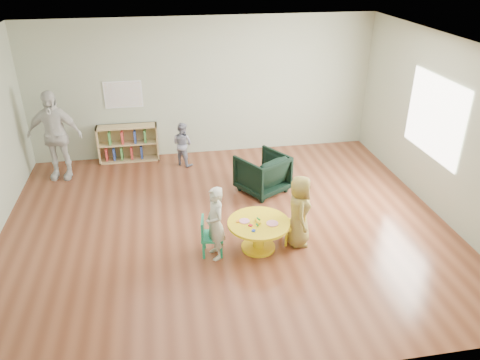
{
  "coord_description": "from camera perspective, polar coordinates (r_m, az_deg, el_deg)",
  "views": [
    {
      "loc": [
        -0.88,
        -6.26,
        4.03
      ],
      "look_at": [
        0.17,
        -0.3,
        0.95
      ],
      "focal_mm": 35.0,
      "sensor_mm": 36.0,
      "label": 1
    }
  ],
  "objects": [
    {
      "name": "alphabet_poster",
      "position": [
        9.66,
        -14.05,
        10.08
      ],
      "size": [
        0.74,
        0.01,
        0.54
      ],
      "color": "white",
      "rests_on": "ground"
    },
    {
      "name": "child_left",
      "position": [
        6.53,
        -3.04,
        -5.3
      ],
      "size": [
        0.34,
        0.45,
        1.1
      ],
      "primitive_type": "imported",
      "rotation": [
        0.0,
        0.0,
        -1.36
      ],
      "color": "silver",
      "rests_on": "ground"
    },
    {
      "name": "room",
      "position": [
        6.68,
        -1.76,
        8.31
      ],
      "size": [
        7.1,
        7.0,
        2.8
      ],
      "color": "brown",
      "rests_on": "ground"
    },
    {
      "name": "adult_caretaker",
      "position": [
        9.31,
        -21.67,
        5.08
      ],
      "size": [
        1.05,
        0.56,
        1.7
      ],
      "primitive_type": "imported",
      "rotation": [
        0.0,
        0.0,
        -0.15
      ],
      "color": "silver",
      "rests_on": "ground"
    },
    {
      "name": "activity_table",
      "position": [
        6.81,
        2.28,
        -6.14
      ],
      "size": [
        0.9,
        0.9,
        0.5
      ],
      "rotation": [
        0.0,
        0.0,
        0.25
      ],
      "color": "yellow",
      "rests_on": "ground"
    },
    {
      "name": "toddler",
      "position": [
        9.41,
        -7.01,
        4.38
      ],
      "size": [
        0.55,
        0.54,
        0.89
      ],
      "primitive_type": "imported",
      "rotation": [
        0.0,
        0.0,
        2.42
      ],
      "color": "#1C2248",
      "rests_on": "ground"
    },
    {
      "name": "child_right",
      "position": [
        6.85,
        7.22,
        -3.78
      ],
      "size": [
        0.44,
        0.59,
        1.11
      ],
      "primitive_type": "imported",
      "rotation": [
        0.0,
        0.0,
        1.41
      ],
      "color": "yellow",
      "rests_on": "ground"
    },
    {
      "name": "kid_chair_right",
      "position": [
        7.03,
        6.66,
        -5.22
      ],
      "size": [
        0.32,
        0.32,
        0.57
      ],
      "rotation": [
        0.0,
        0.0,
        1.63
      ],
      "color": "yellow",
      "rests_on": "ground"
    },
    {
      "name": "kid_chair_left",
      "position": [
        6.71,
        -3.76,
        -6.72
      ],
      "size": [
        0.35,
        0.35,
        0.58
      ],
      "rotation": [
        0.0,
        0.0,
        -1.72
      ],
      "color": "#1B9667",
      "rests_on": "ground"
    },
    {
      "name": "bookshelf",
      "position": [
        9.86,
        -13.53,
        4.39
      ],
      "size": [
        1.2,
        0.3,
        0.75
      ],
      "color": "tan",
      "rests_on": "ground"
    },
    {
      "name": "armchair",
      "position": [
        8.34,
        2.74,
        0.83
      ],
      "size": [
        1.05,
        1.06,
        0.71
      ],
      "primitive_type": "imported",
      "rotation": [
        0.0,
        0.0,
        3.68
      ],
      "color": "black",
      "rests_on": "ground"
    }
  ]
}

